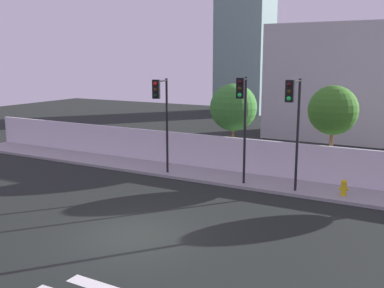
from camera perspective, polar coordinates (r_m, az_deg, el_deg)
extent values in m
plane|color=black|center=(15.78, -7.72, -11.64)|extent=(80.00, 80.00, 0.00)
cube|color=gray|center=(22.51, 4.75, -4.45)|extent=(36.00, 2.40, 0.15)
cube|color=silver|center=(23.43, 6.07, -1.40)|extent=(36.00, 0.18, 1.80)
cube|color=silver|center=(12.82, -12.22, -17.39)|extent=(1.81, 0.46, 0.01)
cylinder|color=black|center=(20.18, 13.43, 1.04)|extent=(0.12, 0.12, 5.04)
cylinder|color=black|center=(19.20, 13.16, 7.83)|extent=(0.08, 1.50, 0.08)
cube|color=black|center=(18.50, 12.48, 6.66)|extent=(0.34, 0.20, 0.90)
sphere|color=black|center=(18.37, 12.41, 7.48)|extent=(0.18, 0.18, 0.18)
sphere|color=#33260A|center=(18.39, 12.38, 6.61)|extent=(0.18, 0.18, 0.18)
sphere|color=#19F24C|center=(18.41, 12.34, 5.74)|extent=(0.18, 0.18, 0.18)
cylinder|color=black|center=(22.90, -3.23, 2.31)|extent=(0.12, 0.12, 4.90)
cylinder|color=black|center=(21.93, -3.95, 8.10)|extent=(0.44, 1.54, 0.08)
cube|color=black|center=(21.22, -4.64, 7.05)|extent=(0.38, 0.27, 0.90)
sphere|color=red|center=(21.09, -4.76, 7.76)|extent=(0.18, 0.18, 0.18)
sphere|color=#33260A|center=(21.11, -4.75, 7.00)|extent=(0.18, 0.18, 0.18)
sphere|color=black|center=(21.13, -4.73, 6.24)|extent=(0.18, 0.18, 0.18)
cylinder|color=black|center=(20.96, 6.82, 1.66)|extent=(0.12, 0.12, 5.06)
cylinder|color=black|center=(20.14, 6.62, 8.25)|extent=(0.28, 1.17, 0.08)
cube|color=black|center=(19.59, 6.24, 7.16)|extent=(0.37, 0.26, 0.90)
sphere|color=black|center=(19.45, 6.18, 7.93)|extent=(0.18, 0.18, 0.18)
sphere|color=#33260A|center=(19.47, 6.16, 7.11)|extent=(0.18, 0.18, 0.18)
sphere|color=#19F24C|center=(19.49, 6.14, 6.28)|extent=(0.18, 0.18, 0.18)
cylinder|color=gold|center=(20.47, 18.94, -5.56)|extent=(0.24, 0.24, 0.56)
sphere|color=gold|center=(20.38, 18.99, -4.70)|extent=(0.26, 0.26, 0.26)
cylinder|color=gold|center=(20.49, 18.47, -5.43)|extent=(0.10, 0.09, 0.09)
cylinder|color=gold|center=(20.44, 19.41, -5.53)|extent=(0.10, 0.09, 0.09)
cylinder|color=brown|center=(24.69, 5.27, -0.04)|extent=(0.16, 0.16, 2.70)
sphere|color=#387E2E|center=(24.39, 5.36, 4.73)|extent=(2.59, 2.59, 2.59)
cylinder|color=brown|center=(23.14, 17.40, -1.02)|extent=(0.18, 0.18, 2.87)
sphere|color=#387523|center=(22.81, 17.70, 4.16)|extent=(2.44, 2.44, 2.44)
cube|color=#B2B2B2|center=(35.73, 18.94, 7.54)|extent=(10.86, 6.00, 8.55)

